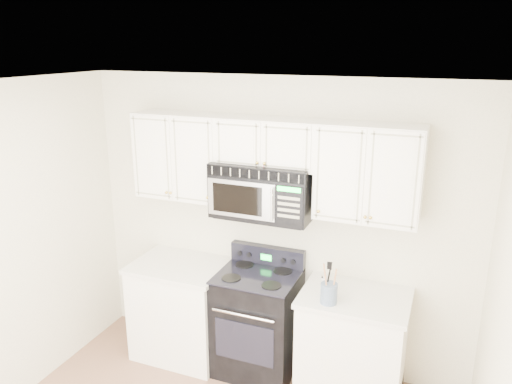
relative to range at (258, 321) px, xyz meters
The scene contains 9 objects.
room 1.67m from the range, 88.08° to the right, with size 3.51×3.51×2.61m.
base_cabinet_left 0.75m from the range, behind, with size 0.86×0.65×0.92m.
base_cabinet_right 0.85m from the range, ahead, with size 0.86×0.65×0.92m.
range is the anchor object (origin of this frame).
upper_cabinets 1.46m from the range, 68.53° to the left, with size 2.44×0.37×0.75m.
microwave 1.20m from the range, 75.82° to the left, with size 0.83×0.47×0.46m.
utensil_crock 0.88m from the range, 17.93° to the right, with size 0.13×0.13×0.35m.
shaker_salt 0.76m from the range, ahead, with size 0.05×0.05×0.11m.
shaker_pepper 0.79m from the range, ahead, with size 0.04×0.04×0.09m.
Camera 1 is at (1.39, -2.17, 2.85)m, focal length 35.00 mm.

